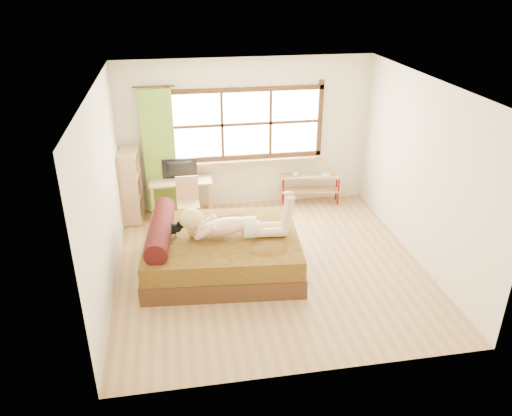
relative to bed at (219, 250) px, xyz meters
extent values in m
plane|color=#9E754C|center=(0.75, -0.05, -0.30)|extent=(4.50, 4.50, 0.00)
plane|color=white|center=(0.75, -0.05, 2.40)|extent=(4.50, 4.50, 0.00)
plane|color=silver|center=(0.75, 2.20, 1.05)|extent=(4.50, 0.00, 4.50)
plane|color=silver|center=(0.75, -2.30, 1.05)|extent=(4.50, 0.00, 4.50)
plane|color=silver|center=(-1.50, -0.05, 1.05)|extent=(0.00, 4.50, 4.50)
plane|color=silver|center=(3.00, -0.05, 1.05)|extent=(0.00, 4.50, 4.50)
cube|color=#FFEDBF|center=(0.75, 2.19, 1.25)|extent=(2.60, 0.01, 1.30)
cube|color=tan|center=(0.75, 2.12, 0.58)|extent=(2.80, 0.16, 0.04)
cube|color=#4B8424|center=(-0.80, 2.08, 0.85)|extent=(0.55, 0.10, 2.20)
cube|color=#372110|center=(0.06, 0.00, -0.16)|extent=(2.38, 1.98, 0.28)
cube|color=#3A230D|center=(0.06, 0.00, 0.12)|extent=(2.33, 1.94, 0.28)
cylinder|color=black|center=(-0.81, 0.07, 0.39)|extent=(0.45, 1.54, 0.31)
cube|color=tan|center=(-0.47, 1.90, 0.36)|extent=(1.09, 0.51, 0.04)
cube|color=tan|center=(-0.97, 1.70, 0.02)|extent=(0.05, 0.05, 0.65)
cube|color=tan|center=(0.03, 1.69, 0.02)|extent=(0.05, 0.05, 0.65)
cube|color=tan|center=(-0.97, 2.10, 0.02)|extent=(0.05, 0.05, 0.65)
cube|color=tan|center=(0.03, 2.09, 0.02)|extent=(0.05, 0.05, 0.65)
imported|color=black|center=(-0.47, 1.95, 0.55)|extent=(0.61, 0.08, 0.35)
cube|color=tan|center=(-0.37, 1.45, 0.10)|extent=(0.38, 0.38, 0.04)
cube|color=tan|center=(-0.37, 1.62, 0.33)|extent=(0.38, 0.04, 0.44)
cube|color=tan|center=(-0.54, 1.28, -0.11)|extent=(0.04, 0.04, 0.38)
cube|color=tan|center=(-0.21, 1.28, -0.11)|extent=(0.04, 0.04, 0.38)
cube|color=tan|center=(-0.53, 1.61, -0.11)|extent=(0.04, 0.04, 0.38)
cube|color=tan|center=(-0.21, 1.61, -0.11)|extent=(0.04, 0.04, 0.38)
cube|color=tan|center=(1.94, 2.02, 0.24)|extent=(1.15, 0.45, 0.04)
cube|color=tan|center=(1.94, 2.02, -0.04)|extent=(1.15, 0.45, 0.03)
cylinder|color=maroon|center=(1.41, 1.98, -0.02)|extent=(0.03, 0.03, 0.56)
cylinder|color=maroon|center=(2.43, 1.83, -0.02)|extent=(0.03, 0.03, 0.56)
cylinder|color=maroon|center=(1.45, 2.21, -0.02)|extent=(0.03, 0.03, 0.56)
cylinder|color=maroon|center=(2.46, 2.05, -0.02)|extent=(0.03, 0.03, 0.56)
cube|color=orange|center=(2.35, 1.95, 0.30)|extent=(0.11, 0.11, 0.07)
imported|color=gray|center=(1.64, 2.02, 0.31)|extent=(0.15, 0.15, 0.10)
imported|color=gray|center=(2.14, 2.02, 0.27)|extent=(0.20, 0.25, 0.02)
cube|color=tan|center=(-1.33, 1.83, -0.25)|extent=(0.35, 0.55, 0.03)
cube|color=tan|center=(-1.33, 1.83, 0.15)|extent=(0.35, 0.55, 0.03)
cube|color=tan|center=(-1.33, 1.83, 0.54)|extent=(0.35, 0.55, 0.03)
cube|color=tan|center=(-1.33, 1.83, 0.94)|extent=(0.35, 0.55, 0.03)
cube|color=tan|center=(-1.35, 1.56, 0.35)|extent=(0.32, 0.06, 1.28)
cube|color=tan|center=(-1.31, 2.09, 0.35)|extent=(0.32, 0.06, 1.28)
camera|label=1|loc=(-0.53, -6.32, 3.73)|focal=35.00mm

